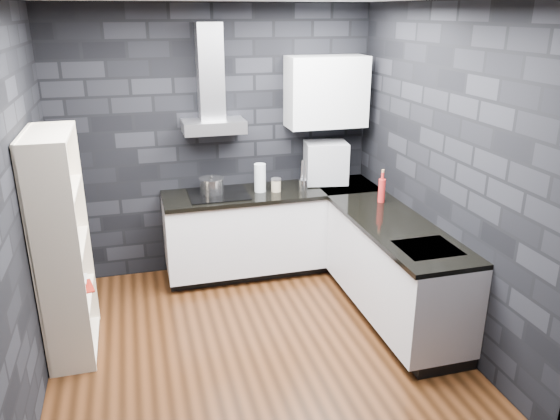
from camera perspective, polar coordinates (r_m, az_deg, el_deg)
name	(u,v)px	position (r m, az deg, el deg)	size (l,w,h in m)	color
ground	(254,344)	(4.69, -2.75, -13.81)	(3.20, 3.20, 0.00)	#402210
wall_back	(217,143)	(5.64, -6.65, 6.99)	(3.20, 0.05, 2.70)	black
wall_front	(324,291)	(2.65, 4.60, -8.47)	(3.20, 0.05, 2.70)	black
wall_left	(16,210)	(4.09, -25.87, 0.01)	(0.05, 3.20, 2.70)	black
wall_right	(444,174)	(4.70, 16.72, 3.60)	(0.05, 3.20, 2.70)	black
toekick_back	(272,264)	(5.90, -0.88, -5.68)	(2.18, 0.50, 0.10)	black
toekick_right	(395,311)	(5.15, 11.93, -10.28)	(0.50, 1.78, 0.10)	black
counter_back_cab	(272,228)	(5.69, -0.80, -1.95)	(2.20, 0.60, 0.76)	silver
counter_right_cab	(394,269)	(4.93, 11.87, -6.03)	(0.60, 1.80, 0.76)	silver
counter_back_top	(272,192)	(5.54, -0.80, 1.85)	(2.20, 0.62, 0.04)	black
counter_right_top	(397,227)	(4.77, 12.10, -1.72)	(0.62, 1.80, 0.04)	black
counter_corner_top	(346,186)	(5.79, 6.86, 2.52)	(0.62, 0.62, 0.04)	black
hood_body	(214,126)	(5.40, -6.94, 8.68)	(0.60, 0.34, 0.12)	#BAB9BE
hood_chimney	(210,72)	(5.39, -7.29, 14.13)	(0.24, 0.20, 0.90)	#BAB9BE
upper_cabinet	(326,92)	(5.63, 4.86, 12.21)	(0.80, 0.35, 0.70)	silver
cooktop	(219,194)	(5.44, -6.44, 1.65)	(0.58, 0.50, 0.01)	black
sink_rim	(428,248)	(4.37, 15.18, -3.87)	(0.44, 0.40, 0.01)	#BAB9BE
pot	(212,186)	(5.45, -7.14, 2.47)	(0.23, 0.23, 0.14)	#B2B3B7
glass_vase	(260,178)	(5.47, -2.10, 3.38)	(0.12, 0.12, 0.28)	silver
storage_jar	(276,186)	(5.50, -0.42, 2.56)	(0.10, 0.10, 0.12)	tan
utensil_crock	(303,185)	(5.52, 2.42, 2.60)	(0.09, 0.09, 0.12)	#B2B3B7
appliance_garage	(326,162)	(5.74, 4.80, 4.98)	(0.43, 0.33, 0.43)	#9EA0A5
red_bottle	(382,191)	(5.26, 10.57, 2.00)	(0.07, 0.07, 0.22)	red
bookshelf	(63,247)	(4.55, -21.77, -3.57)	(0.34, 0.80, 1.80)	beige
fruit_bowl	(60,249)	(4.42, -21.98, -3.79)	(0.22, 0.22, 0.06)	white
book_red	(68,278)	(4.78, -21.31, -6.67)	(0.18, 0.02, 0.25)	maroon
book_second	(66,271)	(4.86, -21.42, -5.96)	(0.15, 0.02, 0.20)	#B2B2B2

